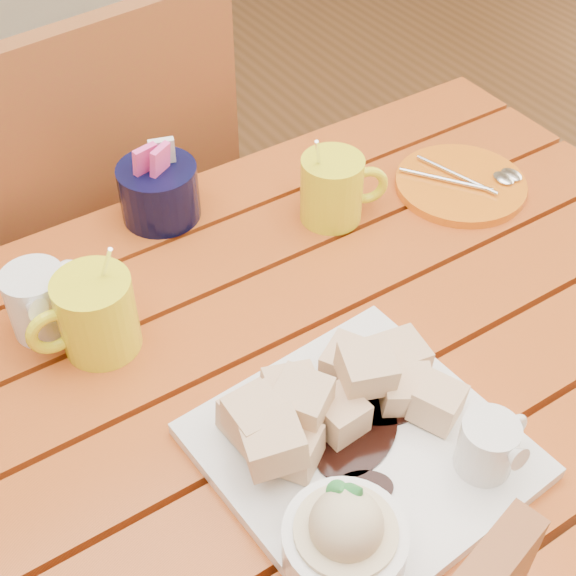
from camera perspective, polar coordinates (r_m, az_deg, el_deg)
table at (r=0.97m, az=0.48°, el=-10.63°), size 1.20×0.79×0.75m
dessert_plate at (r=0.79m, az=4.86°, el=-11.78°), size 0.30×0.30×0.11m
coffee_mug_left at (r=0.91m, az=-13.60°, el=-1.83°), size 0.12×0.09×0.15m
coffee_mug_right at (r=1.06m, az=3.28°, el=7.12°), size 0.11×0.08×0.14m
cream_pitcher at (r=0.95m, az=-17.20°, el=-0.82°), size 0.10×0.09×0.09m
sugar_caddy at (r=1.08m, az=-9.16°, el=6.87°), size 0.11×0.11×0.12m
orange_saucer at (r=1.16m, az=12.26°, el=7.24°), size 0.18×0.18×0.02m
chair_far at (r=1.41m, az=-14.07°, el=3.59°), size 0.51×0.51×0.98m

